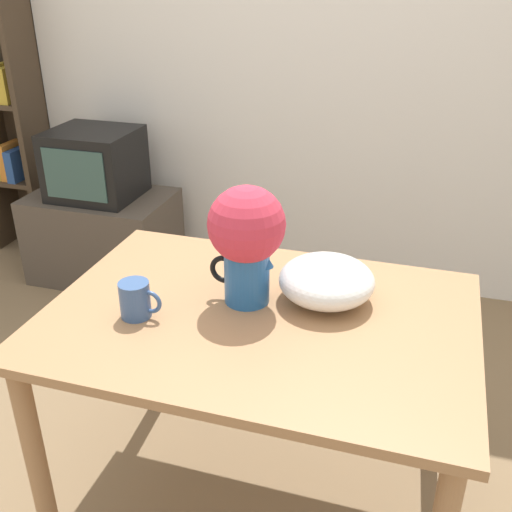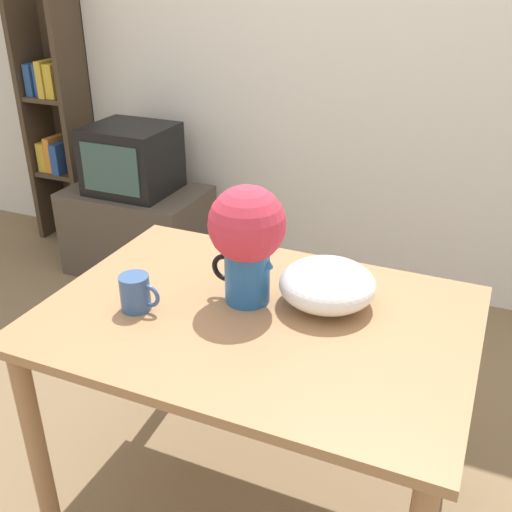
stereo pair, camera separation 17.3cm
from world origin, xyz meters
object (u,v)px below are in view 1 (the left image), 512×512
at_px(flower_vase, 247,236).
at_px(coffee_mug, 136,300).
at_px(tv_set, 95,164).
at_px(white_bowl, 327,281).

xyz_separation_m(flower_vase, coffee_mug, (-0.28, -0.18, -0.16)).
bearing_deg(coffee_mug, flower_vase, 32.80).
bearing_deg(flower_vase, tv_set, 135.13).
height_order(coffee_mug, tv_set, coffee_mug).
distance_m(white_bowl, tv_set, 1.95).
relative_size(flower_vase, tv_set, 0.79).
xyz_separation_m(coffee_mug, white_bowl, (0.50, 0.25, 0.01)).
bearing_deg(flower_vase, coffee_mug, -147.20).
xyz_separation_m(coffee_mug, tv_set, (-1.02, 1.47, -0.14)).
relative_size(flower_vase, coffee_mug, 2.85).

